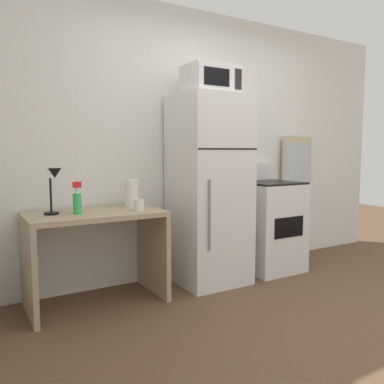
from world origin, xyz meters
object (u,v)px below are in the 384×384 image
Objects in this scene: desk at (95,241)px; spray_bottle at (77,201)px; leaning_mirror at (296,197)px; refrigerator at (209,190)px; coffee_mug at (139,205)px; paper_towel_roll at (132,194)px; desk_lamp at (54,183)px; oven_range at (268,225)px; microwave at (211,80)px.

desk is 4.24× the size of spray_bottle.
leaning_mirror is (2.62, 0.30, -0.15)m from spray_bottle.
coffee_mug is at bearing -170.93° from refrigerator.
paper_towel_roll is at bearing 174.05° from refrigerator.
desk_lamp is at bearing 166.86° from coffee_mug.
coffee_mug is 0.09× the size of oven_range.
paper_towel_roll is at bearing 13.01° from spray_bottle.
refrigerator is at bearing 90.32° from microwave.
paper_towel_roll is 1.53m from oven_range.
paper_towel_roll is at bearing 84.63° from coffee_mug.
refrigerator is at bearing -179.34° from oven_range.
paper_towel_roll is 1.24m from microwave.
desk_lamp is at bearing -175.12° from leaning_mirror.
desk is 1.73m from microwave.
refrigerator reaches higher than leaning_mirror.
spray_bottle is 0.54× the size of microwave.
spray_bottle is 1.23m from refrigerator.
oven_range is (1.48, -0.07, -0.40)m from paper_towel_roll.
coffee_mug is 0.21m from paper_towel_roll.
desk_lamp reaches higher than desk.
desk is at bearing -179.95° from oven_range.
oven_range is at bearing 0.05° from desk.
desk_lamp is 1.42× the size of spray_bottle.
leaning_mirror is (0.65, 0.26, 0.23)m from oven_range.
coffee_mug is (0.33, -0.13, 0.28)m from desk.
spray_bottle is 1.60m from microwave.
oven_range is at bearing 2.30° from microwave.
leaning_mirror reaches higher than spray_bottle.
spray_bottle reaches higher than paper_towel_roll.
oven_range reaches higher than paper_towel_roll.
microwave reaches higher than leaning_mirror.
desk_lamp is 3.72× the size of coffee_mug.
refrigerator is at bearing -0.36° from desk.
desk is at bearing -174.07° from leaning_mirror.
oven_range is at bearing -158.63° from leaning_mirror.
leaning_mirror is at bearing 4.88° from desk_lamp.
desk_lamp is at bearing 157.54° from spray_bottle.
spray_bottle is at bearing -179.24° from microwave.
refrigerator is 1.58× the size of oven_range.
coffee_mug is at bearing -169.85° from leaning_mirror.
microwave is (0.00, -0.02, 1.00)m from refrigerator.
paper_towel_roll is at bearing 172.43° from microwave.
coffee_mug is at bearing -9.92° from spray_bottle.
microwave is (0.75, 0.10, 1.07)m from coffee_mug.
refrigerator reaches higher than spray_bottle.
refrigerator is 3.78× the size of microwave.
desk is 0.50m from paper_towel_roll.
desk_lamp is at bearing 178.03° from microwave.
leaning_mirror reaches higher than oven_range.
refrigerator is at bearing -5.95° from paper_towel_roll.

